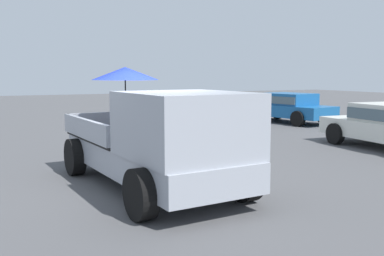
{
  "coord_description": "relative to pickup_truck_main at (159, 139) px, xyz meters",
  "views": [
    {
      "loc": [
        7.96,
        -2.99,
        2.2
      ],
      "look_at": [
        -0.06,
        0.94,
        1.1
      ],
      "focal_mm": 41.31,
      "sensor_mm": 36.0,
      "label": 1
    }
  ],
  "objects": [
    {
      "name": "ground_plane",
      "position": [
        -0.39,
        -0.04,
        -0.99
      ],
      "size": [
        80.0,
        80.0,
        0.0
      ],
      "primitive_type": "plane",
      "color": "#4C4C4F"
    },
    {
      "name": "pickup_truck_main",
      "position": [
        0.0,
        0.0,
        0.0
      ],
      "size": [
        5.18,
        2.57,
        2.35
      ],
      "rotation": [
        0.0,
        0.0,
        0.08
      ],
      "color": "black",
      "rests_on": "ground"
    },
    {
      "name": "parked_sedan_far",
      "position": [
        -8.43,
        9.67,
        -0.25
      ],
      "size": [
        4.56,
        2.58,
        1.33
      ],
      "rotation": [
        0.0,
        0.0,
        3.33
      ],
      "color": "black",
      "rests_on": "ground"
    }
  ]
}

